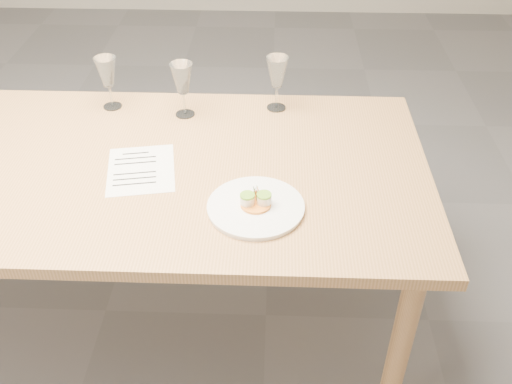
{
  "coord_description": "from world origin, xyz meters",
  "views": [
    {
      "loc": [
        0.68,
        -1.55,
        1.84
      ],
      "look_at": [
        0.63,
        -0.21,
        0.8
      ],
      "focal_mm": 40.0,
      "sensor_mm": 36.0,
      "label": 1
    }
  ],
  "objects_px": {
    "dinner_plate": "(256,206)",
    "wine_glass_2": "(182,80)",
    "recipe_sheet": "(141,169)",
    "wine_glass_1": "(107,73)",
    "dining_table": "(74,178)",
    "wine_glass_3": "(277,73)"
  },
  "relations": [
    {
      "from": "wine_glass_2",
      "to": "wine_glass_3",
      "type": "distance_m",
      "value": 0.35
    },
    {
      "from": "dinner_plate",
      "to": "wine_glass_2",
      "type": "bearing_deg",
      "value": 117.5
    },
    {
      "from": "wine_glass_1",
      "to": "wine_glass_3",
      "type": "bearing_deg",
      "value": 1.3
    },
    {
      "from": "dinner_plate",
      "to": "wine_glass_1",
      "type": "height_order",
      "value": "wine_glass_1"
    },
    {
      "from": "dinner_plate",
      "to": "wine_glass_2",
      "type": "distance_m",
      "value": 0.64
    },
    {
      "from": "wine_glass_1",
      "to": "wine_glass_2",
      "type": "height_order",
      "value": "wine_glass_2"
    },
    {
      "from": "dinner_plate",
      "to": "wine_glass_1",
      "type": "bearing_deg",
      "value": 133.72
    },
    {
      "from": "dinner_plate",
      "to": "recipe_sheet",
      "type": "relative_size",
      "value": 0.95
    },
    {
      "from": "wine_glass_3",
      "to": "wine_glass_1",
      "type": "bearing_deg",
      "value": -178.7
    },
    {
      "from": "dinner_plate",
      "to": "wine_glass_2",
      "type": "height_order",
      "value": "wine_glass_2"
    },
    {
      "from": "dining_table",
      "to": "recipe_sheet",
      "type": "height_order",
      "value": "recipe_sheet"
    },
    {
      "from": "dinner_plate",
      "to": "recipe_sheet",
      "type": "bearing_deg",
      "value": 153.67
    },
    {
      "from": "dining_table",
      "to": "wine_glass_3",
      "type": "xyz_separation_m",
      "value": [
        0.69,
        0.39,
        0.21
      ]
    },
    {
      "from": "recipe_sheet",
      "to": "wine_glass_3",
      "type": "xyz_separation_m",
      "value": [
        0.44,
        0.43,
        0.15
      ]
    },
    {
      "from": "recipe_sheet",
      "to": "wine_glass_1",
      "type": "relative_size",
      "value": 1.52
    },
    {
      "from": "wine_glass_3",
      "to": "dinner_plate",
      "type": "bearing_deg",
      "value": -95.08
    },
    {
      "from": "dining_table",
      "to": "recipe_sheet",
      "type": "bearing_deg",
      "value": -8.01
    },
    {
      "from": "dining_table",
      "to": "wine_glass_2",
      "type": "xyz_separation_m",
      "value": [
        0.34,
        0.33,
        0.21
      ]
    },
    {
      "from": "dining_table",
      "to": "wine_glass_1",
      "type": "relative_size",
      "value": 11.81
    },
    {
      "from": "dinner_plate",
      "to": "wine_glass_2",
      "type": "relative_size",
      "value": 1.41
    },
    {
      "from": "dining_table",
      "to": "recipe_sheet",
      "type": "distance_m",
      "value": 0.26
    },
    {
      "from": "dinner_plate",
      "to": "wine_glass_3",
      "type": "xyz_separation_m",
      "value": [
        0.06,
        0.62,
        0.13
      ]
    }
  ]
}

